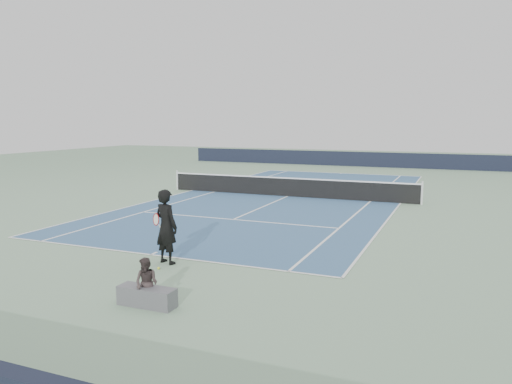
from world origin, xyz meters
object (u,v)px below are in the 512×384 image
at_px(tennis_net, 288,187).
at_px(tennis_player, 166,227).
at_px(tennis_ball, 159,268).
at_px(spectator_bench, 147,290).

relative_size(tennis_net, tennis_player, 6.45).
distance_m(tennis_player, tennis_ball, 1.13).
distance_m(tennis_player, spectator_bench, 3.17).
relative_size(tennis_net, spectator_bench, 10.34).
height_order(tennis_ball, spectator_bench, spectator_bench).
xyz_separation_m(tennis_ball, spectator_bench, (1.21, -2.24, 0.31)).
bearing_deg(tennis_player, tennis_ball, -79.20).
bearing_deg(tennis_ball, spectator_bench, -61.65).
bearing_deg(spectator_bench, tennis_ball, 118.35).
bearing_deg(spectator_bench, tennis_player, 115.12).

